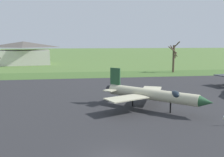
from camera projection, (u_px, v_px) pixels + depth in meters
The scene contains 5 objects.
asphalt_apron at pixel (97, 106), 31.83m from camera, with size 96.70×49.69×0.05m, color #28282B.
grass_verge_strip at pixel (86, 75), 61.99m from camera, with size 156.70×12.00×0.06m, color #3E5E2A.
jet_fighter_front_right at pixel (152, 94), 29.98m from camera, with size 11.52×11.49×4.82m.
bare_tree_center at pixel (174, 56), 66.54m from camera, with size 3.34×3.33×8.40m.
visitor_building at pixel (24, 53), 90.86m from camera, with size 20.53×16.04×8.33m.
Camera 1 is at (-2.76, -15.99, 8.24)m, focal length 39.93 mm.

